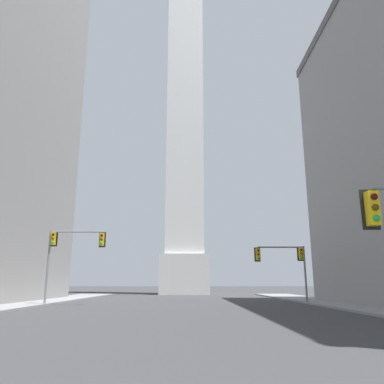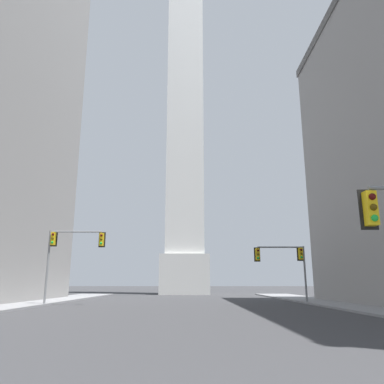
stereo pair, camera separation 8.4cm
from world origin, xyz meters
name	(u,v)px [view 1 (the left image)]	position (x,y,z in m)	size (l,w,h in m)	color
obelisk	(185,97)	(0.00, 61.49, 35.26)	(7.95, 7.95, 73.60)	silver
traffic_light_mid_left	(68,248)	(-9.81, 30.81, 4.77)	(4.97, 0.50, 6.26)	slate
traffic_light_mid_right	(287,260)	(9.83, 33.50, 3.95)	(4.83, 0.51, 5.19)	slate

